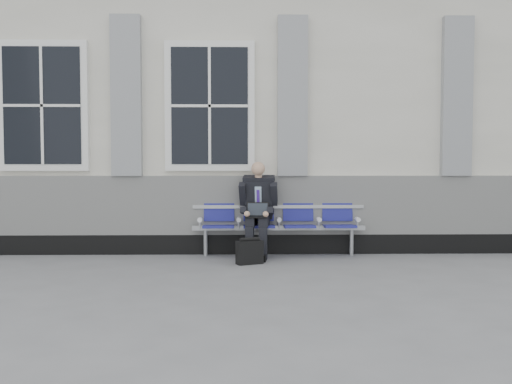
{
  "coord_description": "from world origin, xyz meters",
  "views": [
    {
      "loc": [
        0.87,
        -7.21,
        1.41
      ],
      "look_at": [
        1.04,
        0.9,
        0.98
      ],
      "focal_mm": 40.0,
      "sensor_mm": 36.0,
      "label": 1
    }
  ],
  "objects": [
    {
      "name": "station_building",
      "position": [
        -0.02,
        3.47,
        2.22
      ],
      "size": [
        14.4,
        4.4,
        4.49
      ],
      "color": "silver",
      "rests_on": "ground"
    },
    {
      "name": "ground",
      "position": [
        0.0,
        0.0,
        0.0
      ],
      "size": [
        70.0,
        70.0,
        0.0
      ],
      "primitive_type": "plane",
      "color": "slate",
      "rests_on": "ground"
    },
    {
      "name": "bench",
      "position": [
        1.39,
        1.32,
        0.55
      ],
      "size": [
        2.6,
        0.47,
        0.91
      ],
      "color": "#9EA0A3",
      "rests_on": "ground"
    },
    {
      "name": "briefcase",
      "position": [
        0.94,
        0.59,
        0.17
      ],
      "size": [
        0.39,
        0.28,
        0.37
      ],
      "color": "black",
      "rests_on": "ground"
    },
    {
      "name": "businessman",
      "position": [
        1.07,
        1.19,
        0.76
      ],
      "size": [
        0.59,
        0.79,
        1.41
      ],
      "color": "black",
      "rests_on": "ground"
    }
  ]
}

